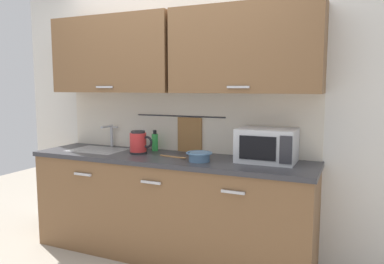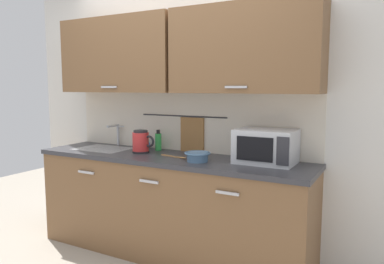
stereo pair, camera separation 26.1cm
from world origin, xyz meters
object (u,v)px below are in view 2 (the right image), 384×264
(dish_soap_bottle, at_px, (158,141))
(mug_near_sink, at_px, (143,144))
(wooden_spoon, at_px, (176,157))
(mixing_bowl, at_px, (197,156))
(electric_kettle, at_px, (141,142))
(microwave, at_px, (266,146))

(dish_soap_bottle, xyz_separation_m, mug_near_sink, (-0.18, 0.00, -0.04))
(mug_near_sink, xyz_separation_m, wooden_spoon, (0.52, -0.24, -0.04))
(mixing_bowl, relative_size, wooden_spoon, 0.78)
(mixing_bowl, bearing_deg, electric_kettle, 170.38)
(microwave, xyz_separation_m, electric_kettle, (-1.14, -0.10, -0.03))
(dish_soap_bottle, distance_m, mug_near_sink, 0.18)
(mug_near_sink, bearing_deg, dish_soap_bottle, -0.57)
(dish_soap_bottle, distance_m, wooden_spoon, 0.42)
(electric_kettle, height_order, mug_near_sink, electric_kettle)
(dish_soap_bottle, bearing_deg, mug_near_sink, 179.43)
(mixing_bowl, bearing_deg, mug_near_sink, 158.41)
(microwave, bearing_deg, electric_kettle, -175.04)
(microwave, distance_m, mug_near_sink, 1.27)
(wooden_spoon, bearing_deg, electric_kettle, 173.55)
(dish_soap_bottle, height_order, wooden_spoon, dish_soap_bottle)
(dish_soap_bottle, bearing_deg, electric_kettle, -107.92)
(electric_kettle, distance_m, mug_near_sink, 0.23)
(electric_kettle, distance_m, dish_soap_bottle, 0.20)
(mixing_bowl, distance_m, wooden_spoon, 0.25)
(microwave, distance_m, electric_kettle, 1.15)
(microwave, distance_m, wooden_spoon, 0.77)
(microwave, height_order, electric_kettle, microwave)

